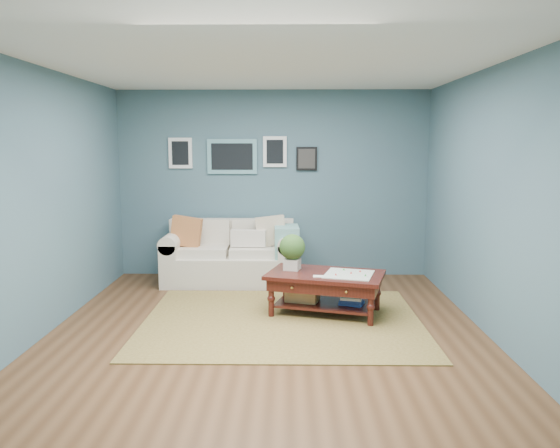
{
  "coord_description": "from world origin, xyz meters",
  "views": [
    {
      "loc": [
        0.21,
        -5.46,
        1.93
      ],
      "look_at": [
        0.12,
        1.0,
        0.98
      ],
      "focal_mm": 35.0,
      "sensor_mm": 36.0,
      "label": 1
    }
  ],
  "objects": [
    {
      "name": "loveseat",
      "position": [
        -0.51,
        2.02,
        0.39
      ],
      "size": [
        1.87,
        0.85,
        0.96
      ],
      "color": "beige",
      "rests_on": "ground"
    },
    {
      "name": "area_rug",
      "position": [
        0.15,
        0.31,
        0.01
      ],
      "size": [
        3.03,
        2.42,
        0.01
      ],
      "primitive_type": "cube",
      "color": "brown",
      "rests_on": "ground"
    },
    {
      "name": "coffee_table",
      "position": [
        0.58,
        0.6,
        0.4
      ],
      "size": [
        1.44,
        1.07,
        0.9
      ],
      "rotation": [
        0.0,
        0.0,
        -0.28
      ],
      "color": "black",
      "rests_on": "ground"
    },
    {
      "name": "room_shell",
      "position": [
        -0.01,
        0.06,
        1.36
      ],
      "size": [
        5.0,
        5.02,
        2.7
      ],
      "color": "brown",
      "rests_on": "ground"
    }
  ]
}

